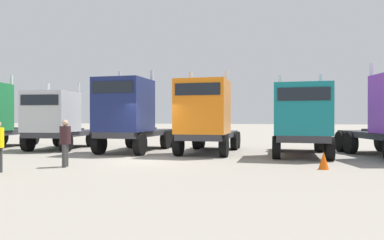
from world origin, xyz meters
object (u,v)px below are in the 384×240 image
(traffic_cone_near, at_px, (324,161))
(semi_truck_silver, at_px, (57,120))
(semi_truck_orange, at_px, (206,117))
(visitor_with_camera, at_px, (65,140))
(semi_truck_navy, at_px, (129,115))
(semi_truck_teal, at_px, (301,119))

(traffic_cone_near, bearing_deg, semi_truck_silver, 162.79)
(semi_truck_silver, height_order, traffic_cone_near, semi_truck_silver)
(semi_truck_orange, distance_m, visitor_with_camera, 7.15)
(semi_truck_orange, distance_m, traffic_cone_near, 6.74)
(semi_truck_navy, relative_size, semi_truck_orange, 1.02)
(traffic_cone_near, bearing_deg, semi_truck_navy, 157.41)
(traffic_cone_near, bearing_deg, visitor_with_camera, -169.21)
(semi_truck_navy, relative_size, traffic_cone_near, 10.09)
(semi_truck_orange, bearing_deg, semi_truck_teal, 88.75)
(semi_truck_navy, xyz_separation_m, semi_truck_orange, (4.06, 0.23, -0.12))
(visitor_with_camera, height_order, traffic_cone_near, visitor_with_camera)
(semi_truck_orange, height_order, visitor_with_camera, semi_truck_orange)
(semi_truck_teal, relative_size, traffic_cone_near, 9.91)
(semi_truck_orange, bearing_deg, semi_truck_navy, -87.08)
(semi_truck_orange, xyz_separation_m, semi_truck_teal, (4.58, -0.07, -0.12))
(visitor_with_camera, xyz_separation_m, traffic_cone_near, (9.20, 1.75, -0.70))
(semi_truck_orange, relative_size, visitor_with_camera, 3.56)
(semi_truck_navy, bearing_deg, semi_truck_orange, 93.01)
(semi_truck_silver, height_order, visitor_with_camera, semi_truck_silver)
(semi_truck_silver, xyz_separation_m, traffic_cone_near, (13.93, -4.31, -1.42))
(visitor_with_camera, bearing_deg, semi_truck_teal, -166.10)
(semi_truck_teal, height_order, visitor_with_camera, semi_truck_teal)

